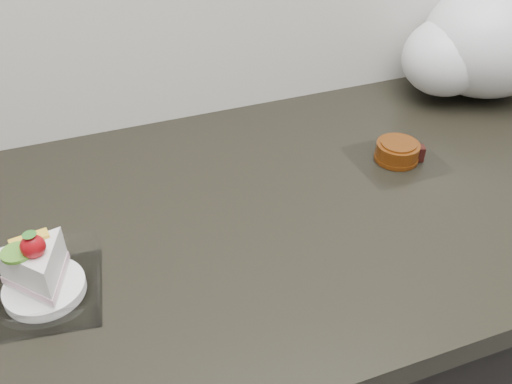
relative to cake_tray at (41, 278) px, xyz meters
name	(u,v)px	position (x,y,z in m)	size (l,w,h in m)	color
counter	(277,377)	(0.36, 0.07, -0.48)	(2.04, 0.64, 0.90)	black
cake_tray	(41,278)	(0.00, 0.00, 0.00)	(0.16, 0.16, 0.11)	white
mooncake_wrap	(398,153)	(0.58, 0.11, -0.02)	(0.15, 0.14, 0.03)	white
plastic_bag	(487,40)	(0.86, 0.26, 0.08)	(0.37, 0.28, 0.28)	white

